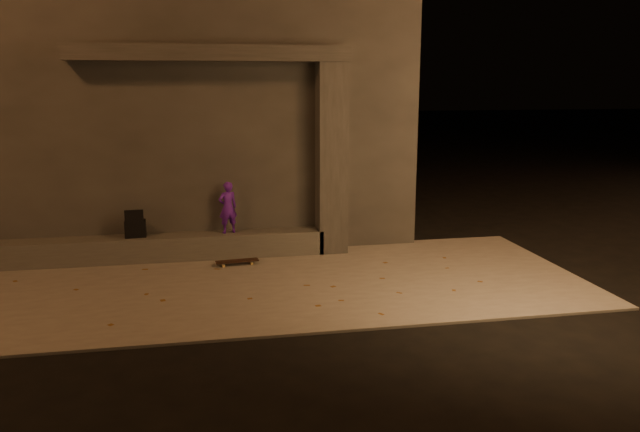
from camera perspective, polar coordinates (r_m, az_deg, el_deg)
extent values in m
plane|color=black|center=(8.51, -5.13, -10.59)|extent=(120.00, 120.00, 0.00)
cube|color=slate|center=(10.37, -6.26, -6.25)|extent=(11.00, 4.40, 0.04)
cube|color=#363331|center=(14.33, -12.04, 9.19)|extent=(9.00, 5.00, 5.20)
cube|color=#4C4A45|center=(11.98, -14.16, -2.80)|extent=(6.00, 0.55, 0.45)
cube|color=#363331|center=(11.91, 1.05, 5.22)|extent=(0.55, 0.55, 3.60)
cube|color=#363331|center=(11.63, -9.99, 14.45)|extent=(5.00, 0.70, 0.28)
imported|color=#5719A4|center=(11.80, -8.43, 0.78)|extent=(0.41, 0.33, 0.98)
cube|color=black|center=(11.93, -16.52, -1.12)|extent=(0.38, 0.26, 0.31)
cube|color=black|center=(11.87, -16.60, 0.12)|extent=(0.33, 0.06, 0.22)
cube|color=black|center=(11.38, -7.59, -4.09)|extent=(0.78, 0.28, 0.02)
cylinder|color=tan|center=(11.51, -6.38, -4.14)|extent=(0.06, 0.04, 0.05)
cylinder|color=tan|center=(11.37, -6.24, -4.34)|extent=(0.06, 0.04, 0.05)
cylinder|color=tan|center=(11.43, -8.91, -4.32)|extent=(0.06, 0.04, 0.05)
cylinder|color=tan|center=(11.29, -8.80, -4.53)|extent=(0.06, 0.04, 0.05)
cube|color=#99999E|center=(11.43, -6.32, -4.08)|extent=(0.07, 0.16, 0.02)
cube|color=#99999E|center=(11.35, -8.86, -4.27)|extent=(0.07, 0.16, 0.02)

